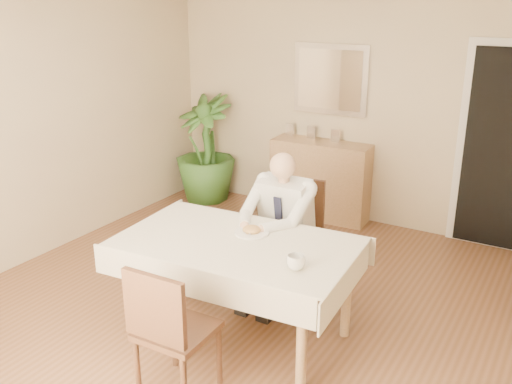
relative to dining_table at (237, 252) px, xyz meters
The scene contains 17 objects.
room 0.66m from the dining_table, 131.62° to the left, with size 5.00×5.02×2.60m.
doorway 2.99m from the dining_table, 61.64° to the left, with size 0.96×0.07×2.10m.
mirror 2.81m from the dining_table, 100.01° to the left, with size 0.86×0.04×0.76m.
dining_table is the anchor object (origin of this frame).
chair_far 0.90m from the dining_table, 90.00° to the left, with size 0.51×0.51×0.95m.
chair_near 0.86m from the dining_table, 87.21° to the right, with size 0.45×0.45×0.92m.
seated_man 0.59m from the dining_table, 90.00° to the left, with size 0.48×0.72×1.24m.
plate 0.20m from the dining_table, 82.07° to the left, with size 0.26×0.26×0.02m, color white.
food 0.21m from the dining_table, 82.07° to the left, with size 0.14×0.14×0.06m, color olive.
knife 0.17m from the dining_table, 60.55° to the left, with size 0.01×0.01×0.13m, color silver.
fork 0.16m from the dining_table, 97.92° to the left, with size 0.01×0.01×0.13m, color silver.
coffee_mug 0.61m from the dining_table, 17.04° to the right, with size 0.12×0.12×0.10m, color white.
sideboard 2.53m from the dining_table, 100.60° to the left, with size 1.11×0.38×0.88m, color #A27D56.
photo_frame_left 2.73m from the dining_table, 109.55° to the left, with size 0.10×0.02×0.14m, color silver.
photo_frame_center 2.65m from the dining_table, 103.98° to the left, with size 0.10×0.02×0.14m, color silver.
photo_frame_right 2.58m from the dining_table, 97.56° to the left, with size 0.10×0.02×0.14m, color silver.
potted_palm 2.99m from the dining_table, 130.02° to the left, with size 0.73×0.73×1.30m, color #284E1B.
Camera 1 is at (2.18, -3.30, 2.45)m, focal length 40.00 mm.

